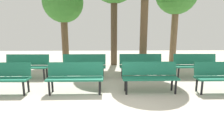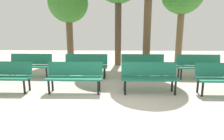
{
  "view_description": "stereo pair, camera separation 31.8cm",
  "coord_description": "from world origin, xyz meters",
  "px_view_note": "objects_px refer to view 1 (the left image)",
  "views": [
    {
      "loc": [
        -0.15,
        -3.82,
        1.86
      ],
      "look_at": [
        0.0,
        2.11,
        0.55
      ],
      "focal_mm": 31.02,
      "sensor_mm": 36.0,
      "label": 1
    },
    {
      "loc": [
        0.17,
        -3.82,
        1.86
      ],
      "look_at": [
        0.0,
        2.11,
        0.55
      ],
      "focal_mm": 31.02,
      "sensor_mm": 36.0,
      "label": 2
    }
  ],
  "objects_px": {
    "bench_r0_c1": "(75,76)",
    "bench_r1_c3": "(195,64)",
    "bench_r1_c1": "(84,65)",
    "bench_r1_c0": "(27,65)",
    "bench_r1_c2": "(141,64)",
    "bench_r0_c2": "(150,75)",
    "bench_r0_c3": "(223,75)",
    "tree_1": "(63,3)",
    "bench_r0_c0": "(1,76)"
  },
  "relations": [
    {
      "from": "bench_r0_c3",
      "to": "tree_1",
      "type": "relative_size",
      "value": 0.39
    },
    {
      "from": "bench_r1_c1",
      "to": "bench_r1_c0",
      "type": "bearing_deg",
      "value": 179.66
    },
    {
      "from": "bench_r0_c3",
      "to": "bench_r1_c3",
      "type": "relative_size",
      "value": 1.0
    },
    {
      "from": "bench_r0_c3",
      "to": "bench_r1_c2",
      "type": "height_order",
      "value": "same"
    },
    {
      "from": "bench_r0_c1",
      "to": "bench_r1_c2",
      "type": "distance_m",
      "value": 2.78
    },
    {
      "from": "bench_r0_c1",
      "to": "bench_r0_c2",
      "type": "xyz_separation_m",
      "value": [
        2.15,
        0.02,
        0.0
      ]
    },
    {
      "from": "bench_r0_c0",
      "to": "bench_r1_c3",
      "type": "height_order",
      "value": "same"
    },
    {
      "from": "bench_r0_c0",
      "to": "bench_r0_c2",
      "type": "xyz_separation_m",
      "value": [
        4.26,
        0.02,
        0.0
      ]
    },
    {
      "from": "bench_r0_c0",
      "to": "bench_r1_c1",
      "type": "height_order",
      "value": "same"
    },
    {
      "from": "bench_r0_c2",
      "to": "bench_r0_c3",
      "type": "xyz_separation_m",
      "value": [
        2.12,
        -0.07,
        0.0
      ]
    },
    {
      "from": "bench_r0_c1",
      "to": "bench_r1_c2",
      "type": "bearing_deg",
      "value": 37.91
    },
    {
      "from": "bench_r0_c0",
      "to": "bench_r0_c3",
      "type": "height_order",
      "value": "same"
    },
    {
      "from": "bench_r0_c3",
      "to": "bench_r1_c1",
      "type": "height_order",
      "value": "same"
    },
    {
      "from": "bench_r1_c2",
      "to": "bench_r1_c3",
      "type": "xyz_separation_m",
      "value": [
        2.07,
        -0.04,
        0.0
      ]
    },
    {
      "from": "bench_r0_c0",
      "to": "bench_r1_c3",
      "type": "xyz_separation_m",
      "value": [
        6.35,
        1.68,
        0.0
      ]
    },
    {
      "from": "bench_r0_c2",
      "to": "tree_1",
      "type": "bearing_deg",
      "value": 125.16
    },
    {
      "from": "bench_r0_c0",
      "to": "bench_r1_c0",
      "type": "bearing_deg",
      "value": 89.2
    },
    {
      "from": "bench_r0_c3",
      "to": "tree_1",
      "type": "xyz_separation_m",
      "value": [
        -5.55,
        4.88,
        2.54
      ]
    },
    {
      "from": "bench_r0_c3",
      "to": "bench_r1_c2",
      "type": "bearing_deg",
      "value": 139.17
    },
    {
      "from": "bench_r1_c0",
      "to": "bench_r1_c1",
      "type": "bearing_deg",
      "value": 1.16
    },
    {
      "from": "bench_r1_c1",
      "to": "bench_r1_c3",
      "type": "distance_m",
      "value": 4.2
    },
    {
      "from": "bench_r0_c3",
      "to": "bench_r1_c0",
      "type": "xyz_separation_m",
      "value": [
        -6.34,
        1.77,
        0.0
      ]
    },
    {
      "from": "bench_r0_c0",
      "to": "tree_1",
      "type": "relative_size",
      "value": 0.39
    },
    {
      "from": "bench_r0_c2",
      "to": "bench_r1_c3",
      "type": "distance_m",
      "value": 2.68
    },
    {
      "from": "bench_r0_c1",
      "to": "bench_r1_c3",
      "type": "relative_size",
      "value": 1.0
    },
    {
      "from": "bench_r1_c2",
      "to": "bench_r1_c3",
      "type": "relative_size",
      "value": 1.0
    },
    {
      "from": "bench_r1_c1",
      "to": "bench_r1_c3",
      "type": "bearing_deg",
      "value": -0.31
    },
    {
      "from": "bench_r1_c1",
      "to": "bench_r1_c3",
      "type": "relative_size",
      "value": 0.99
    },
    {
      "from": "bench_r0_c0",
      "to": "tree_1",
      "type": "height_order",
      "value": "tree_1"
    },
    {
      "from": "bench_r0_c1",
      "to": "bench_r1_c2",
      "type": "relative_size",
      "value": 1.0
    },
    {
      "from": "bench_r1_c0",
      "to": "bench_r1_c3",
      "type": "bearing_deg",
      "value": 1.18
    },
    {
      "from": "bench_r0_c3",
      "to": "bench_r1_c2",
      "type": "distance_m",
      "value": 2.74
    },
    {
      "from": "bench_r0_c0",
      "to": "bench_r1_c0",
      "type": "height_order",
      "value": "same"
    },
    {
      "from": "tree_1",
      "to": "bench_r1_c0",
      "type": "bearing_deg",
      "value": -104.3
    },
    {
      "from": "bench_r1_c1",
      "to": "bench_r1_c2",
      "type": "bearing_deg",
      "value": 0.53
    },
    {
      "from": "bench_r1_c0",
      "to": "bench_r0_c1",
      "type": "bearing_deg",
      "value": -38.18
    },
    {
      "from": "bench_r0_c3",
      "to": "bench_r1_c0",
      "type": "height_order",
      "value": "same"
    },
    {
      "from": "bench_r0_c1",
      "to": "bench_r1_c0",
      "type": "height_order",
      "value": "same"
    },
    {
      "from": "bench_r0_c1",
      "to": "bench_r1_c3",
      "type": "height_order",
      "value": "same"
    },
    {
      "from": "bench_r0_c0",
      "to": "bench_r0_c1",
      "type": "xyz_separation_m",
      "value": [
        2.1,
        -0.01,
        0.0
      ]
    },
    {
      "from": "bench_r0_c2",
      "to": "bench_r1_c2",
      "type": "height_order",
      "value": "same"
    },
    {
      "from": "bench_r1_c1",
      "to": "bench_r0_c3",
      "type": "bearing_deg",
      "value": -22.66
    },
    {
      "from": "bench_r1_c3",
      "to": "tree_1",
      "type": "xyz_separation_m",
      "value": [
        -5.53,
        3.15,
        2.54
      ]
    },
    {
      "from": "bench_r0_c3",
      "to": "bench_r0_c1",
      "type": "bearing_deg",
      "value": 178.97
    },
    {
      "from": "bench_r1_c1",
      "to": "tree_1",
      "type": "height_order",
      "value": "tree_1"
    },
    {
      "from": "bench_r0_c2",
      "to": "bench_r1_c3",
      "type": "relative_size",
      "value": 1.0
    },
    {
      "from": "bench_r0_c3",
      "to": "tree_1",
      "type": "bearing_deg",
      "value": 138.26
    },
    {
      "from": "bench_r0_c2",
      "to": "bench_r1_c1",
      "type": "distance_m",
      "value": 2.69
    },
    {
      "from": "bench_r1_c0",
      "to": "bench_r1_c3",
      "type": "distance_m",
      "value": 6.32
    },
    {
      "from": "bench_r0_c1",
      "to": "tree_1",
      "type": "height_order",
      "value": "tree_1"
    }
  ]
}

